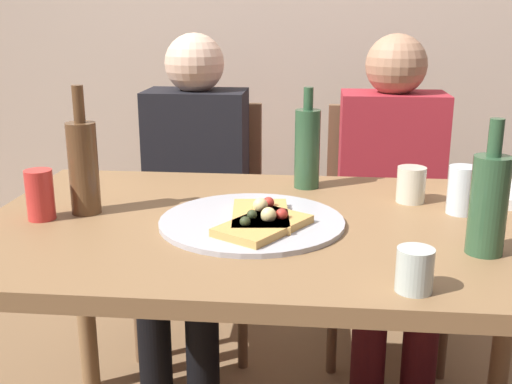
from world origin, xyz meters
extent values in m
cube|color=olive|center=(0.00, 0.00, 0.74)|extent=(1.45, 0.88, 0.04)
cylinder|color=olive|center=(-0.67, 0.38, 0.36)|extent=(0.06, 0.06, 0.72)
cylinder|color=olive|center=(0.67, 0.38, 0.36)|extent=(0.06, 0.06, 0.72)
cylinder|color=#ADADB2|center=(-0.07, -0.03, 0.76)|extent=(0.44, 0.44, 0.01)
cube|color=tan|center=(-0.05, -0.03, 0.78)|extent=(0.15, 0.23, 0.02)
sphere|color=#EAD184|center=(-0.05, -0.01, 0.80)|extent=(0.04, 0.04, 0.04)
sphere|color=#2D381E|center=(-0.07, -0.07, 0.79)|extent=(0.02, 0.02, 0.02)
sphere|color=#B22D23|center=(-0.04, 0.03, 0.79)|extent=(0.03, 0.03, 0.03)
cube|color=tan|center=(-0.04, -0.09, 0.78)|extent=(0.23, 0.26, 0.02)
sphere|color=#EAD184|center=(-0.03, -0.08, 0.80)|extent=(0.04, 0.04, 0.04)
sphere|color=#2D381E|center=(-0.08, -0.12, 0.79)|extent=(0.02, 0.02, 0.02)
sphere|color=#B22D23|center=(0.00, -0.06, 0.79)|extent=(0.03, 0.03, 0.03)
cylinder|color=brown|center=(-0.49, 0.02, 0.87)|extent=(0.07, 0.07, 0.23)
cylinder|color=brown|center=(-0.49, 0.02, 1.03)|extent=(0.03, 0.03, 0.09)
cylinder|color=#2D5133|center=(0.05, 0.31, 0.87)|extent=(0.07, 0.07, 0.22)
cylinder|color=#2D5133|center=(0.05, 0.31, 1.01)|extent=(0.03, 0.03, 0.06)
cylinder|color=#2D5133|center=(0.43, -0.16, 0.86)|extent=(0.08, 0.08, 0.21)
cylinder|color=#2D5133|center=(0.43, -0.16, 1.00)|extent=(0.03, 0.03, 0.08)
cylinder|color=#B7C6BC|center=(0.26, -0.36, 0.80)|extent=(0.07, 0.07, 0.08)
cylinder|color=silver|center=(0.44, 0.11, 0.82)|extent=(0.07, 0.07, 0.12)
cylinder|color=beige|center=(0.32, 0.19, 0.80)|extent=(0.07, 0.07, 0.09)
cylinder|color=red|center=(-0.58, -0.04, 0.82)|extent=(0.07, 0.07, 0.12)
cylinder|color=white|center=(0.57, 0.25, 0.77)|extent=(0.23, 0.23, 0.03)
cube|color=brown|center=(-0.36, 0.76, 0.45)|extent=(0.44, 0.44, 0.05)
cube|color=brown|center=(-0.36, 0.96, 0.68)|extent=(0.44, 0.04, 0.45)
cylinder|color=brown|center=(-0.17, 0.57, 0.21)|extent=(0.04, 0.04, 0.42)
cylinder|color=brown|center=(-0.55, 0.57, 0.21)|extent=(0.04, 0.04, 0.42)
cylinder|color=brown|center=(-0.17, 0.95, 0.21)|extent=(0.04, 0.04, 0.42)
cylinder|color=brown|center=(-0.55, 0.95, 0.21)|extent=(0.04, 0.04, 0.42)
cube|color=brown|center=(0.34, 0.76, 0.45)|extent=(0.44, 0.44, 0.05)
cube|color=brown|center=(0.34, 0.96, 0.68)|extent=(0.44, 0.04, 0.45)
cylinder|color=brown|center=(0.53, 0.57, 0.21)|extent=(0.04, 0.04, 0.42)
cylinder|color=brown|center=(0.15, 0.57, 0.21)|extent=(0.04, 0.04, 0.42)
cylinder|color=brown|center=(0.53, 0.95, 0.21)|extent=(0.04, 0.04, 0.42)
cylinder|color=brown|center=(0.15, 0.95, 0.21)|extent=(0.04, 0.04, 0.42)
cube|color=black|center=(-0.36, 0.78, 0.71)|extent=(0.36, 0.22, 0.52)
sphere|color=beige|center=(-0.36, 0.78, 1.06)|extent=(0.21, 0.21, 0.21)
cylinder|color=black|center=(-0.28, 0.58, 0.45)|extent=(0.12, 0.40, 0.12)
cylinder|color=black|center=(-0.44, 0.58, 0.45)|extent=(0.12, 0.40, 0.12)
cylinder|color=black|center=(-0.28, 0.38, 0.23)|extent=(0.11, 0.11, 0.45)
cylinder|color=black|center=(-0.44, 0.38, 0.23)|extent=(0.11, 0.11, 0.45)
cube|color=maroon|center=(0.34, 0.78, 0.71)|extent=(0.36, 0.22, 0.52)
sphere|color=#A87A5B|center=(0.34, 0.78, 1.06)|extent=(0.21, 0.21, 0.21)
cylinder|color=#3F0E12|center=(0.42, 0.58, 0.45)|extent=(0.12, 0.40, 0.12)
cylinder|color=#3F0E12|center=(0.26, 0.58, 0.45)|extent=(0.12, 0.40, 0.12)
cylinder|color=#3F0E12|center=(0.42, 0.38, 0.23)|extent=(0.11, 0.11, 0.45)
cylinder|color=#3F0E12|center=(0.26, 0.38, 0.23)|extent=(0.11, 0.11, 0.45)
camera|label=1|loc=(0.07, -1.41, 1.24)|focal=43.62mm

